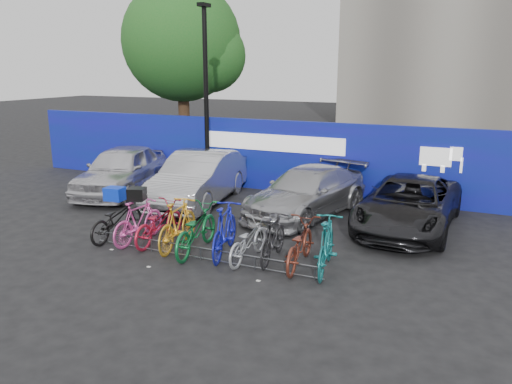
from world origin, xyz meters
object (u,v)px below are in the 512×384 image
Objects in this scene: lamppost at (206,93)px; bike_rack at (201,253)px; bike_0 at (117,219)px; bike_3 at (178,224)px; car_2 at (307,192)px; bike_5 at (225,230)px; bike_1 at (139,221)px; car_3 at (409,204)px; bike_6 at (248,241)px; car_0 at (122,170)px; tree at (187,45)px; car_1 at (199,178)px; bike_8 at (299,244)px; bike_9 at (326,245)px; bike_4 at (196,229)px; bike_7 at (273,238)px; bike_2 at (159,223)px.

lamppost is 7.48m from bike_rack.
bike_3 reaches higher than bike_0.
bike_5 is (-0.65, -3.76, -0.08)m from car_2.
lamppost is 6.36m from bike_1.
car_3 reaches higher than bike_6.
car_0 reaches higher than bike_3.
tree is at bearing -60.70° from bike_1.
bike_1 is (0.51, -3.70, -0.26)m from car_1.
car_3 is 3.98m from bike_8.
bike_9 is (5.27, 0.10, 0.09)m from bike_0.
bike_4 is 1.10× the size of bike_8.
tree is 14.19m from bike_8.
bike_7 reaches higher than bike_6.
bike_rack is 2.17m from bike_8.
car_3 is at bearing -144.17° from bike_4.
car_0 is at bearing -32.56° from bike_7.
car_1 reaches higher than bike_9.
bike_4 is 2.42m from bike_8.
bike_0 is 1.14m from bike_2.
car_1 reaches higher than car_2.
bike_1 is 0.93× the size of bike_8.
car_3 is at bearing 47.22° from bike_rack.
bike_9 is at bearing 170.55° from bike_7.
bike_3 is at bearing -59.91° from tree.
bike_0 is (-0.15, -3.69, -0.30)m from car_1.
bike_1 is at bearing -113.64° from car_2.
lamppost is at bearing -52.49° from tree.
lamppost reaches higher than car_3.
tree reaches higher than car_2.
lamppost is at bearing -54.46° from bike_7.
car_2 is 2.50× the size of bike_0.
bike_3 is (4.58, -3.71, -0.22)m from car_0.
lamppost is at bearing -51.36° from bike_6.
bike_2 is at bearing -4.63° from bike_7.
car_1 is 2.50× the size of bike_3.
lamppost is at bearing -51.19° from bike_9.
bike_7 is 0.62m from bike_8.
car_1 is at bearing -163.92° from car_2.
tree is 4.04× the size of bike_9.
car_0 is at bearing -32.34° from bike_9.
car_3 is 2.55× the size of bike_2.
bike_3 is (5.91, -10.20, -4.49)m from tree.
bike_6 is (4.15, -5.58, -2.82)m from lamppost.
bike_5 is (1.83, -0.10, 0.10)m from bike_2.
bike_4 is (2.86, -5.62, -2.73)m from lamppost.
lamppost is 3.81m from car_0.
bike_2 is 2.93m from bike_7.
lamppost is 3.21m from car_1.
bike_1 is (-2.94, -3.83, -0.14)m from car_2.
bike_9 is (1.72, 0.09, 0.13)m from bike_6.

